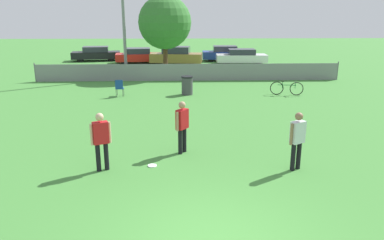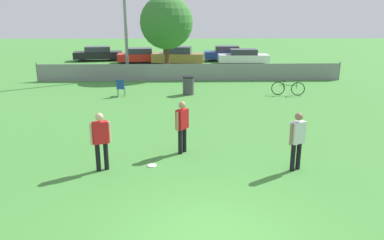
# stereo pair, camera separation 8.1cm
# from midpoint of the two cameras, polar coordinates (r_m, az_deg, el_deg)

# --- Properties ---
(fence_backline) EXTENTS (19.79, 0.07, 1.21)m
(fence_backline) POSITION_cam_midpoint_polar(r_m,az_deg,el_deg) (24.55, -0.65, 7.28)
(fence_backline) COLOR gray
(fence_backline) RESTS_ON ground_plane
(tree_near_pole) EXTENTS (3.62, 3.62, 5.46)m
(tree_near_pole) POSITION_cam_midpoint_polar(r_m,az_deg,el_deg) (26.34, -4.26, 14.59)
(tree_near_pole) COLOR #4C331E
(tree_near_pole) RESTS_ON ground_plane
(player_thrower_red) EXTENTS (0.54, 0.36, 1.67)m
(player_thrower_red) POSITION_cam_midpoint_polar(r_m,az_deg,el_deg) (10.62, -13.92, -2.63)
(player_thrower_red) COLOR black
(player_thrower_red) RESTS_ON ground_plane
(player_defender_red) EXTENTS (0.42, 0.48, 1.67)m
(player_defender_red) POSITION_cam_midpoint_polar(r_m,az_deg,el_deg) (11.63, -1.70, -0.53)
(player_defender_red) COLOR black
(player_defender_red) RESTS_ON ground_plane
(player_receiver_white) EXTENTS (0.50, 0.40, 1.67)m
(player_receiver_white) POSITION_cam_midpoint_polar(r_m,az_deg,el_deg) (10.76, 15.56, -2.51)
(player_receiver_white) COLOR black
(player_receiver_white) RESTS_ON ground_plane
(frisbee_disc) EXTENTS (0.27, 0.27, 0.03)m
(frisbee_disc) POSITION_cam_midpoint_polar(r_m,az_deg,el_deg) (10.99, -6.29, -6.92)
(frisbee_disc) COLOR white
(frisbee_disc) RESTS_ON ground_plane
(folding_chair_sideline) EXTENTS (0.40, 0.40, 0.90)m
(folding_chair_sideline) POSITION_cam_midpoint_polar(r_m,az_deg,el_deg) (20.21, -11.11, 4.95)
(folding_chair_sideline) COLOR #333338
(folding_chair_sideline) RESTS_ON ground_plane
(bicycle_sideline) EXTENTS (1.74, 0.49, 0.77)m
(bicycle_sideline) POSITION_cam_midpoint_polar(r_m,az_deg,el_deg) (20.82, 14.12, 4.72)
(bicycle_sideline) COLOR black
(bicycle_sideline) RESTS_ON ground_plane
(trash_bin) EXTENTS (0.63, 0.63, 1.00)m
(trash_bin) POSITION_cam_midpoint_polar(r_m,az_deg,el_deg) (20.31, -0.86, 5.30)
(trash_bin) COLOR #3F3F44
(trash_bin) RESTS_ON ground_plane
(parked_car_dark) EXTENTS (4.54, 2.31, 1.30)m
(parked_car_dark) POSITION_cam_midpoint_polar(r_m,az_deg,el_deg) (36.23, -14.47, 9.76)
(parked_car_dark) COLOR black
(parked_car_dark) RESTS_ON ground_plane
(parked_car_red) EXTENTS (4.08, 2.17, 1.31)m
(parked_car_red) POSITION_cam_midpoint_polar(r_m,az_deg,el_deg) (33.78, -8.24, 9.68)
(parked_car_red) COLOR black
(parked_car_red) RESTS_ON ground_plane
(parked_car_tan) EXTENTS (4.56, 2.28, 1.51)m
(parked_car_tan) POSITION_cam_midpoint_polar(r_m,az_deg,el_deg) (32.58, -2.50, 9.73)
(parked_car_tan) COLOR black
(parked_car_tan) RESTS_ON ground_plane
(parked_car_blue) EXTENTS (4.15, 1.84, 1.37)m
(parked_car_blue) POSITION_cam_midpoint_polar(r_m,az_deg,el_deg) (35.15, 4.95, 10.06)
(parked_car_blue) COLOR black
(parked_car_blue) RESTS_ON ground_plane
(parked_car_white) EXTENTS (4.36, 1.86, 1.29)m
(parked_car_white) POSITION_cam_midpoint_polar(r_m,az_deg,el_deg) (33.06, 7.47, 9.55)
(parked_car_white) COLOR black
(parked_car_white) RESTS_ON ground_plane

